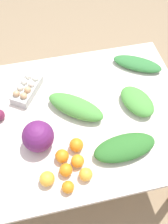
# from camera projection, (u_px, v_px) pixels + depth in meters

# --- Properties ---
(ground_plane) EXTENTS (8.00, 8.00, 0.00)m
(ground_plane) POSITION_uv_depth(u_px,v_px,m) (84.00, 160.00, 2.18)
(ground_plane) COLOR #937A5B
(dining_table) EXTENTS (1.34, 1.08, 0.74)m
(dining_table) POSITION_uv_depth(u_px,v_px,m) (84.00, 121.00, 1.64)
(dining_table) COLOR silver
(dining_table) RESTS_ON ground_plane
(cabbage_purple) EXTENTS (0.18, 0.18, 0.18)m
(cabbage_purple) POSITION_uv_depth(u_px,v_px,m) (38.00, 136.00, 1.38)
(cabbage_purple) COLOR #601E5B
(cabbage_purple) RESTS_ON dining_table
(egg_carton) EXTENTS (0.23, 0.27, 0.09)m
(egg_carton) POSITION_uv_depth(u_px,v_px,m) (27.00, 89.00, 1.63)
(egg_carton) COLOR #B7B7B2
(egg_carton) RESTS_ON dining_table
(greens_bunch_chard) EXTENTS (0.38, 0.35, 0.09)m
(greens_bunch_chard) POSITION_uv_depth(u_px,v_px,m) (76.00, 107.00, 1.54)
(greens_bunch_chard) COLOR #4C933D
(greens_bunch_chard) RESTS_ON dining_table
(greens_bunch_dandelion) EXTENTS (0.37, 0.18, 0.08)m
(greens_bunch_dandelion) POSITION_uv_depth(u_px,v_px,m) (125.00, 147.00, 1.39)
(greens_bunch_dandelion) COLOR #2D6B28
(greens_bunch_dandelion) RESTS_ON dining_table
(greens_bunch_scallion) EXTENTS (0.25, 0.30, 0.08)m
(greens_bunch_scallion) POSITION_uv_depth(u_px,v_px,m) (137.00, 101.00, 1.57)
(greens_bunch_scallion) COLOR #4C933D
(greens_bunch_scallion) RESTS_ON dining_table
(greens_bunch_kale) EXTENTS (0.36, 0.29, 0.06)m
(greens_bunch_kale) POSITION_uv_depth(u_px,v_px,m) (137.00, 64.00, 1.77)
(greens_bunch_kale) COLOR #337538
(greens_bunch_kale) RESTS_ON dining_table
(orange_0) EXTENTS (0.07, 0.07, 0.07)m
(orange_0) POSITION_uv_depth(u_px,v_px,m) (86.00, 174.00, 1.31)
(orange_0) COLOR #F9A833
(orange_0) RESTS_ON dining_table
(orange_1) EXTENTS (0.08, 0.08, 0.08)m
(orange_1) POSITION_uv_depth(u_px,v_px,m) (76.00, 145.00, 1.40)
(orange_1) COLOR orange
(orange_1) RESTS_ON dining_table
(orange_2) EXTENTS (0.08, 0.08, 0.08)m
(orange_2) POSITION_uv_depth(u_px,v_px,m) (47.00, 179.00, 1.29)
(orange_2) COLOR #F9A833
(orange_2) RESTS_ON dining_table
(orange_3) EXTENTS (0.07, 0.07, 0.07)m
(orange_3) POSITION_uv_depth(u_px,v_px,m) (66.00, 170.00, 1.33)
(orange_3) COLOR orange
(orange_3) RESTS_ON dining_table
(orange_4) EXTENTS (0.08, 0.08, 0.08)m
(orange_4) POSITION_uv_depth(u_px,v_px,m) (62.00, 156.00, 1.37)
(orange_4) COLOR orange
(orange_4) RESTS_ON dining_table
(orange_5) EXTENTS (0.07, 0.07, 0.07)m
(orange_5) POSITION_uv_depth(u_px,v_px,m) (68.00, 187.00, 1.28)
(orange_5) COLOR orange
(orange_5) RESTS_ON dining_table
(orange_6) EXTENTS (0.07, 0.07, 0.07)m
(orange_6) POSITION_uv_depth(u_px,v_px,m) (78.00, 161.00, 1.35)
(orange_6) COLOR orange
(orange_6) RESTS_ON dining_table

